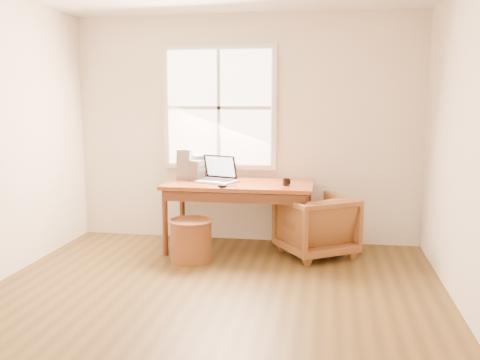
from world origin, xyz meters
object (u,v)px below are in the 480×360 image
Objects in this scene: desk at (239,185)px; laptop at (217,169)px; coffee_mug at (286,182)px; cd_stack_a at (199,166)px; armchair at (316,225)px; wicker_stool at (191,241)px.

laptop reaches higher than desk.
coffee_mug is 1.15m from cd_stack_a.
desk is 0.93m from armchair.
laptop is at bearing -35.95° from armchair.
armchair is 1.33m from wicker_stool.
armchair is 0.56m from coffee_mug.
laptop is (-0.24, -0.02, 0.17)m from desk.
wicker_stool is (-1.26, -0.41, -0.12)m from armchair.
laptop is 0.77m from coffee_mug.
wicker_stool is at bearing -130.60° from desk.
coffee_mug reaches higher than wicker_stool.
cd_stack_a is at bearing 138.05° from coffee_mug.
laptop is (0.18, 0.47, 0.69)m from wicker_stool.
desk is 6.30× the size of cd_stack_a.
coffee_mug reaches higher than desk.
armchair is (0.84, -0.08, -0.40)m from desk.
laptop reaches higher than armchair.
armchair is 1.70× the size of wicker_stool.
laptop reaches higher than wicker_stool.
desk is at bearing 150.07° from coffee_mug.
coffee_mug is at bearing -11.30° from desk.
laptop is at bearing -174.35° from desk.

